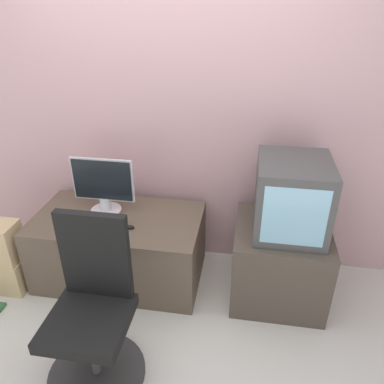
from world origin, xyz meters
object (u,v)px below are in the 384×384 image
(office_chair, at_px, (93,318))
(cardboard_box_lower, at_px, (10,273))
(crt_tv, at_px, (291,197))
(keyboard, at_px, (102,224))
(mouse, at_px, (130,227))
(main_monitor, at_px, (103,187))

(office_chair, distance_m, cardboard_box_lower, 1.13)
(office_chair, bearing_deg, crt_tv, 36.91)
(keyboard, bearing_deg, crt_tv, 4.33)
(mouse, height_order, crt_tv, crt_tv)
(keyboard, distance_m, office_chair, 0.77)
(keyboard, distance_m, crt_tv, 1.35)
(cardboard_box_lower, bearing_deg, keyboard, 12.96)
(main_monitor, height_order, mouse, main_monitor)
(mouse, bearing_deg, main_monitor, 142.06)
(main_monitor, relative_size, crt_tv, 0.89)
(keyboard, distance_m, mouse, 0.22)
(keyboard, bearing_deg, office_chair, -73.55)
(mouse, xyz_separation_m, office_chair, (-0.01, -0.71, -0.15))
(main_monitor, bearing_deg, mouse, -37.94)
(main_monitor, bearing_deg, crt_tv, -3.56)
(main_monitor, xyz_separation_m, mouse, (0.25, -0.20, -0.20))
(mouse, relative_size, office_chair, 0.06)
(keyboard, height_order, cardboard_box_lower, keyboard)
(office_chair, relative_size, cardboard_box_lower, 3.59)
(keyboard, xyz_separation_m, office_chair, (0.21, -0.73, -0.14))
(main_monitor, xyz_separation_m, crt_tv, (1.35, -0.08, 0.08))
(main_monitor, distance_m, crt_tv, 1.35)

